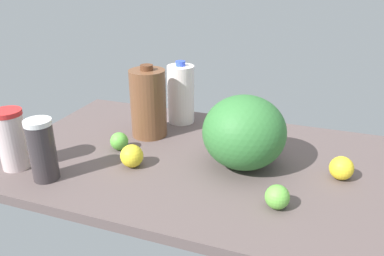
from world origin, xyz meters
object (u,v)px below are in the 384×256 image
(lemon_near_front, at_px, (341,168))
(lemon_loose, at_px, (263,124))
(lemon_far_back, at_px, (132,156))
(tumbler_cup, at_px, (12,139))
(shaker_bottle, at_px, (42,150))
(lime_by_jug, at_px, (277,197))
(lime_beside_bowl, at_px, (119,141))
(milk_jug, at_px, (181,94))
(watermelon, at_px, (244,132))
(chocolate_milk_jug, at_px, (148,103))

(lemon_near_front, height_order, lemon_loose, lemon_near_front)
(lemon_near_front, height_order, lemon_far_back, lemon_far_back)
(tumbler_cup, relative_size, lemon_near_front, 2.69)
(tumbler_cup, bearing_deg, lemon_loose, -142.33)
(shaker_bottle, height_order, tumbler_cup, tumbler_cup)
(shaker_bottle, xyz_separation_m, tumbler_cup, (0.13, -0.03, 0.00))
(lime_by_jug, bearing_deg, lime_beside_bowl, -15.87)
(shaker_bottle, distance_m, tumbler_cup, 0.13)
(shaker_bottle, relative_size, lime_by_jug, 2.89)
(tumbler_cup, relative_size, lemon_far_back, 2.61)
(lime_beside_bowl, bearing_deg, lemon_far_back, 137.13)
(shaker_bottle, bearing_deg, milk_jug, -111.30)
(watermelon, xyz_separation_m, lemon_near_front, (-0.28, -0.02, -0.08))
(lemon_near_front, xyz_separation_m, lime_by_jug, (0.15, 0.20, -0.00))
(shaker_bottle, distance_m, chocolate_milk_jug, 0.41)
(lemon_near_front, bearing_deg, lemon_far_back, 13.01)
(chocolate_milk_jug, height_order, lime_beside_bowl, chocolate_milk_jug)
(chocolate_milk_jug, xyz_separation_m, lime_by_jug, (-0.50, 0.30, -0.09))
(lemon_near_front, xyz_separation_m, lemon_far_back, (0.60, 0.14, 0.00))
(lemon_near_front, distance_m, lemon_far_back, 0.61)
(watermelon, height_order, shaker_bottle, watermelon)
(lemon_near_front, bearing_deg, chocolate_milk_jug, -8.04)
(shaker_bottle, xyz_separation_m, lemon_far_back, (-0.20, -0.15, -0.06))
(lime_by_jug, bearing_deg, chocolate_milk_jug, -30.76)
(lemon_far_back, height_order, lemon_loose, lemon_far_back)
(watermelon, distance_m, tumbler_cup, 0.69)
(watermelon, bearing_deg, chocolate_milk_jug, -16.39)
(tumbler_cup, bearing_deg, lemon_near_front, -164.38)
(watermelon, height_order, tumbler_cup, watermelon)
(tumbler_cup, height_order, milk_jug, milk_jug)
(lemon_near_front, height_order, lime_by_jug, lemon_near_front)
(lemon_far_back, bearing_deg, lime_by_jug, 171.56)
(milk_jug, bearing_deg, lime_by_jug, 133.93)
(lemon_loose, bearing_deg, shaker_bottle, 45.34)
(lime_by_jug, bearing_deg, shaker_bottle, 7.13)
(watermelon, bearing_deg, lemon_loose, -93.44)
(milk_jug, distance_m, lime_beside_bowl, 0.33)
(shaker_bottle, bearing_deg, lemon_far_back, -143.54)
(milk_jug, relative_size, lemon_far_back, 3.41)
(tumbler_cup, height_order, lime_beside_bowl, tumbler_cup)
(shaker_bottle, xyz_separation_m, lime_by_jug, (-0.64, -0.08, -0.06))
(lemon_far_back, distance_m, lemon_loose, 0.51)
(lemon_loose, bearing_deg, lemon_far_back, 49.62)
(tumbler_cup, relative_size, milk_jug, 0.76)
(lime_by_jug, bearing_deg, tumbler_cup, 4.07)
(watermelon, height_order, lemon_near_front, watermelon)
(lime_by_jug, distance_m, lemon_loose, 0.47)
(watermelon, bearing_deg, lime_by_jug, 124.78)
(chocolate_milk_jug, bearing_deg, lemon_near_front, 171.96)
(lemon_far_back, bearing_deg, shaker_bottle, 36.46)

